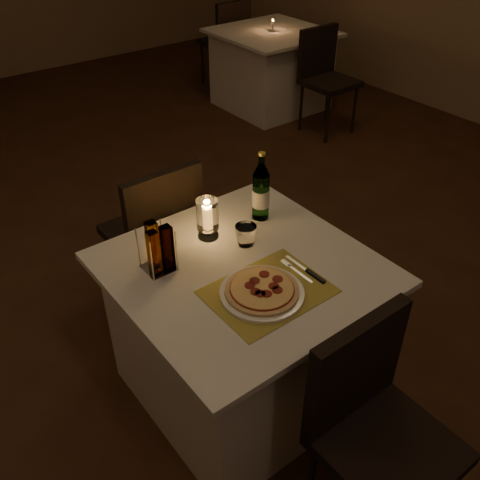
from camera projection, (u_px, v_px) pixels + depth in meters
floor at (170, 390)px, 2.58m from camera, size 8.00×10.00×0.02m
main_table at (243, 331)px, 2.36m from camera, size 1.00×1.00×0.74m
chair_near at (372, 415)px, 1.80m from camera, size 0.42×0.42×0.90m
chair_far at (157, 227)px, 2.72m from camera, size 0.42×0.42×0.90m
placemat at (268, 291)px, 2.02m from camera, size 0.45×0.34×0.00m
plate at (262, 293)px, 2.00m from camera, size 0.32×0.32×0.01m
pizza at (262, 290)px, 1.99m from camera, size 0.28×0.28×0.02m
fork at (294, 270)px, 2.13m from camera, size 0.02×0.18×0.00m
knife at (311, 273)px, 2.10m from camera, size 0.02×0.22×0.01m
tumbler at (246, 235)px, 2.25m from camera, size 0.09×0.09×0.09m
water_bottle at (261, 192)px, 2.37m from camera, size 0.08×0.08×0.33m
hurricane_candle at (207, 216)px, 2.26m from camera, size 0.09×0.09×0.18m
cruet_caddy at (158, 250)px, 2.08m from camera, size 0.12×0.12×0.21m
neighbor_table_right at (271, 69)px, 5.28m from camera, size 1.00×1.00×0.74m
neighbor_chair_ra at (324, 70)px, 4.72m from camera, size 0.42×0.42×0.90m
neighbor_chair_rb at (228, 35)px, 5.64m from camera, size 0.42×0.42×0.90m
neighbor_candle_right at (273, 25)px, 5.04m from camera, size 0.03×0.03×0.11m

